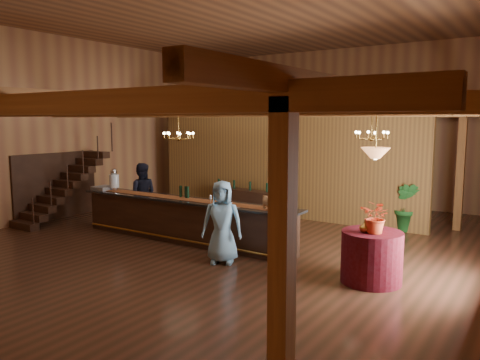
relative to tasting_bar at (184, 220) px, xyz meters
The scene contains 27 objects.
floor 1.22m from the tasting_bar, 28.31° to the left, with size 14.00×14.00×0.00m, color #492719.
ceiling 5.08m from the tasting_bar, 28.31° to the left, with size 14.00×14.00×0.00m, color #986239.
wall_back 7.90m from the tasting_bar, 82.70° to the left, with size 12.00×0.10×5.50m, color #AC7643.
wall_left 5.53m from the tasting_bar, behind, with size 0.10×14.00×5.50m, color #AC7643.
beam_grid 3.05m from the tasting_bar, 46.80° to the left, with size 11.90×13.90×0.39m.
support_posts 1.44m from the tasting_bar, ahead, with size 9.20×10.20×3.20m.
partition_wall 4.17m from the tasting_bar, 83.42° to the left, with size 9.00×0.18×3.10m, color brown.
staircase 4.52m from the tasting_bar, behind, with size 1.00×2.80×2.00m.
backroom_boxes 6.06m from the tasting_bar, 83.64° to the left, with size 4.10×0.60×1.10m.
tasting_bar is the anchor object (origin of this frame).
beverage_dispenser 2.64m from the tasting_bar, behind, with size 0.26×0.26×0.60m.
glass_rack_tray 2.88m from the tasting_bar, behind, with size 0.50×0.50×0.10m, color gray.
raffle_drum 2.57m from the tasting_bar, ahead, with size 0.34×0.24×0.30m.
bar_bottle_0 0.71m from the tasting_bar, 147.63° to the left, with size 0.07×0.07×0.30m, color black.
bar_bottle_1 0.68m from the tasting_bar, 97.66° to the left, with size 0.07×0.07×0.30m, color black.
bar_bottle_2 0.68m from the tasting_bar, 74.78° to the left, with size 0.07×0.07×0.30m, color black.
backbar_shelf 3.55m from the tasting_bar, 94.79° to the left, with size 2.83×0.44×0.80m, color #3C2316.
round_table 4.85m from the tasting_bar, ahead, with size 1.11×1.11×0.96m, color #450309.
chandelier_left 2.35m from the tasting_bar, 135.54° to the left, with size 0.80×0.80×0.78m.
chandelier_right 5.00m from the tasting_bar, 31.25° to the left, with size 0.80×0.80×0.72m.
pendant_lamp 5.20m from the tasting_bar, ahead, with size 0.52×0.52×0.90m.
bartender 1.04m from the tasting_bar, 49.37° to the left, with size 0.53×0.35×1.46m, color white.
staff_second 2.33m from the tasting_bar, 161.69° to the left, with size 0.86×0.67×1.77m, color black.
guest 2.07m from the tasting_bar, 26.44° to the right, with size 0.85×0.55×1.74m, color #83BBDB.
floor_plant 5.96m from the tasting_bar, 42.82° to the left, with size 0.73×0.59×1.33m, color #1C531B.
table_flowers 5.01m from the tasting_bar, ahead, with size 0.54×0.47×0.60m, color red.
table_vase 4.80m from the tasting_bar, ahead, with size 0.17×0.17×0.33m, color #AB782D.
Camera 1 is at (6.49, -9.19, 3.00)m, focal length 35.00 mm.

